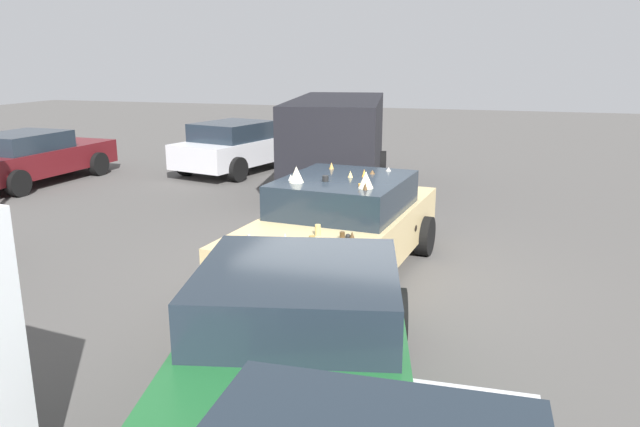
% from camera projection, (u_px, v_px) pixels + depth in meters
% --- Properties ---
extents(ground_plane, '(60.00, 60.00, 0.00)m').
position_uv_depth(ground_plane, '(339.00, 274.00, 8.95)').
color(ground_plane, '#514F4C').
extents(art_car_decorated, '(4.60, 2.43, 1.64)m').
position_uv_depth(art_car_decorated, '(341.00, 227.00, 8.80)').
color(art_car_decorated, '#D8BC7F').
rests_on(art_car_decorated, ground).
extents(parked_van_behind_left, '(5.40, 2.87, 2.16)m').
position_uv_depth(parked_van_behind_left, '(337.00, 139.00, 14.37)').
color(parked_van_behind_left, black).
rests_on(parked_van_behind_left, ground).
extents(parked_sedan_behind_right, '(4.50, 2.12, 1.30)m').
position_uv_depth(parked_sedan_behind_right, '(31.00, 157.00, 15.22)').
color(parked_sedan_behind_right, '#5B1419').
rests_on(parked_sedan_behind_right, ground).
extents(parked_sedan_near_right, '(4.32, 2.65, 1.46)m').
position_uv_depth(parked_sedan_near_right, '(302.00, 335.00, 5.33)').
color(parked_sedan_near_right, '#1E602D').
rests_on(parked_sedan_near_right, ground).
extents(parked_sedan_row_back_center, '(4.25, 2.64, 1.39)m').
position_uv_depth(parked_sedan_row_back_center, '(238.00, 146.00, 16.78)').
color(parked_sedan_row_back_center, silver).
rests_on(parked_sedan_row_back_center, ground).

